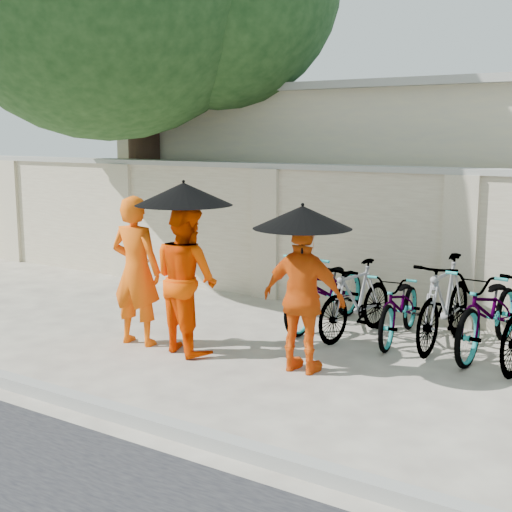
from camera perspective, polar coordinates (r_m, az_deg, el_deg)
The scene contains 13 objects.
ground at distance 8.14m, azimuth -4.93°, elevation -8.32°, with size 80.00×80.00×0.00m, color beige.
kerb at distance 6.94m, azimuth -13.82°, elevation -11.29°, with size 40.00×0.16×0.12m, color #989890.
compound_wall at distance 10.13m, azimuth 10.84°, elevation 0.95°, with size 20.00×0.30×2.00m, color beige.
monk_left at distance 8.65m, azimuth -9.57°, elevation -1.17°, with size 0.66×0.43×1.80m, color #FF5E0A.
monk_center at distance 8.28m, azimuth -5.61°, elevation -1.82°, with size 0.84×0.66×1.73m, color #FF4800.
parasol_center at distance 8.04m, azimuth -5.81°, elevation 4.96°, with size 1.11×1.11×1.00m.
monk_right at distance 7.54m, azimuth 3.83°, elevation -3.41°, with size 0.94×0.39×1.61m, color #E6540D.
parasol_right at distance 7.31m, azimuth 3.74°, elevation 3.11°, with size 1.03×1.03×0.88m.
bike_0 at distance 9.43m, azimuth 5.64°, elevation -2.65°, with size 0.67×1.91×1.00m, color slate.
bike_1 at distance 9.00m, azimuth 7.98°, elevation -3.44°, with size 0.45×1.59×0.96m, color slate.
bike_2 at distance 8.94m, azimuth 11.47°, elevation -3.91°, with size 0.58×1.67×0.88m, color slate.
bike_3 at distance 8.78m, azimuth 14.83°, elevation -3.58°, with size 0.51×1.81×1.09m, color slate.
bike_4 at distance 8.64m, azimuth 18.19°, elevation -4.17°, with size 0.68×1.96×1.03m, color slate.
Camera 1 is at (4.82, -6.05, 2.52)m, focal length 50.00 mm.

